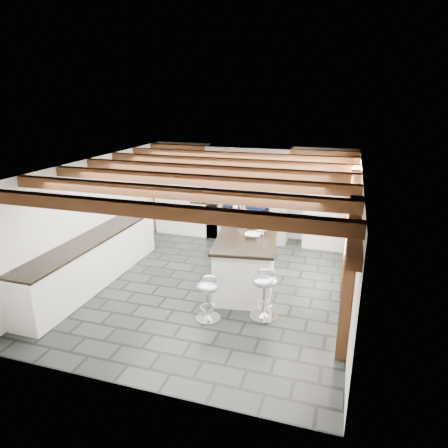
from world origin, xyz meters
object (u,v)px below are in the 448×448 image
(kitchen_island, at_px, (247,259))
(bar_stool_near, at_px, (264,288))
(bar_stool_far, at_px, (208,293))
(range_cooker, at_px, (247,221))

(kitchen_island, relative_size, bar_stool_near, 2.59)
(bar_stool_near, height_order, bar_stool_far, bar_stool_near)
(range_cooker, distance_m, kitchen_island, 2.57)
(kitchen_island, xyz_separation_m, bar_stool_near, (0.56, -1.06, 0.00))
(range_cooker, xyz_separation_m, bar_stool_near, (1.18, -3.56, 0.06))
(kitchen_island, bearing_deg, bar_stool_near, -70.48)
(range_cooker, height_order, bar_stool_near, range_cooker)
(bar_stool_near, bearing_deg, kitchen_island, 112.18)
(bar_stool_far, bearing_deg, range_cooker, 79.79)
(range_cooker, relative_size, kitchen_island, 0.46)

